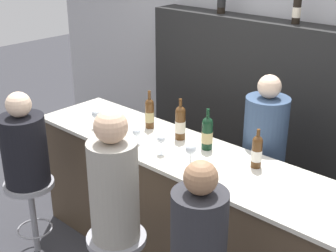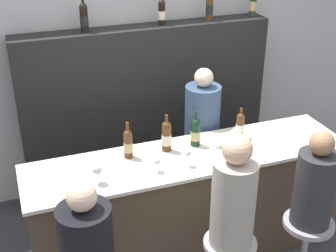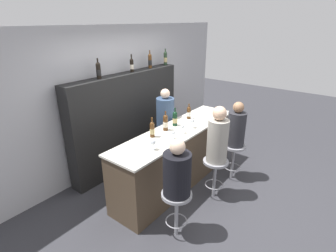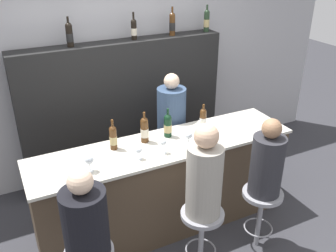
{
  "view_description": "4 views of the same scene",
  "coord_description": "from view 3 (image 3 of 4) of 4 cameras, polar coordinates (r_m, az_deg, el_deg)",
  "views": [
    {
      "loc": [
        1.98,
        -2.02,
        2.5
      ],
      "look_at": [
        -0.15,
        0.31,
        1.16
      ],
      "focal_mm": 50.0,
      "sensor_mm": 36.0,
      "label": 1
    },
    {
      "loc": [
        -1.31,
        -2.73,
        2.94
      ],
      "look_at": [
        -0.17,
        0.39,
        1.27
      ],
      "focal_mm": 50.0,
      "sensor_mm": 36.0,
      "label": 2
    },
    {
      "loc": [
        -3.22,
        -1.96,
        2.68
      ],
      "look_at": [
        -0.25,
        0.33,
        1.14
      ],
      "focal_mm": 28.0,
      "sensor_mm": 36.0,
      "label": 3
    },
    {
      "loc": [
        -1.42,
        -2.62,
        2.83
      ],
      "look_at": [
        0.08,
        0.41,
        1.15
      ],
      "focal_mm": 40.0,
      "sensor_mm": 36.0,
      "label": 4
    }
  ],
  "objects": [
    {
      "name": "wine_bottle_backbar_0",
      "position": [
        4.41,
        -14.9,
        11.64
      ],
      "size": [
        0.08,
        0.08,
        0.32
      ],
      "color": "black",
      "rests_on": "back_bar_cabinet"
    },
    {
      "name": "wine_glass_3",
      "position": [
        4.31,
        5.27,
        1.08
      ],
      "size": [
        0.08,
        0.08,
        0.16
      ],
      "color": "silver",
      "rests_on": "bar_counter"
    },
    {
      "name": "wine_glass_1",
      "position": [
        3.92,
        1.1,
        -1.57
      ],
      "size": [
        0.06,
        0.06,
        0.12
      ],
      "color": "silver",
      "rests_on": "bar_counter"
    },
    {
      "name": "guest_seated_middle",
      "position": [
        3.97,
        10.76,
        -2.53
      ],
      "size": [
        0.31,
        0.31,
        0.88
      ],
      "color": "gray",
      "rests_on": "bar_stool_middle"
    },
    {
      "name": "bar_stool_left",
      "position": [
        3.47,
        1.88,
        -16.23
      ],
      "size": [
        0.39,
        0.39,
        0.66
      ],
      "color": "gray",
      "rests_on": "ground_plane"
    },
    {
      "name": "wine_glass_0",
      "position": [
        3.58,
        -3.31,
        -3.55
      ],
      "size": [
        0.08,
        0.08,
        0.16
      ],
      "color": "silver",
      "rests_on": "bar_counter"
    },
    {
      "name": "guest_seated_left",
      "position": [
        3.21,
        1.98,
        -9.92
      ],
      "size": [
        0.35,
        0.35,
        0.75
      ],
      "color": "black",
      "rests_on": "bar_stool_left"
    },
    {
      "name": "wine_bottle_counter_2",
      "position": [
        4.39,
        1.54,
        1.66
      ],
      "size": [
        0.08,
        0.08,
        0.31
      ],
      "color": "black",
      "rests_on": "bar_counter"
    },
    {
      "name": "wine_bottle_backbar_2",
      "position": [
        5.25,
        -3.95,
        13.98
      ],
      "size": [
        0.07,
        0.07,
        0.34
      ],
      "color": "#4C2D14",
      "rests_on": "back_bar_cabinet"
    },
    {
      "name": "bar_counter",
      "position": [
        4.5,
        2.15,
        -6.62
      ],
      "size": [
        2.71,
        0.66,
        1.01
      ],
      "color": "#473828",
      "rests_on": "ground_plane"
    },
    {
      "name": "wine_bottle_counter_3",
      "position": [
        4.72,
        4.55,
        2.97
      ],
      "size": [
        0.07,
        0.07,
        0.28
      ],
      "color": "#4C2D14",
      "rests_on": "bar_counter"
    },
    {
      "name": "wall_back",
      "position": [
        5.07,
        -10.73,
        6.1
      ],
      "size": [
        6.4,
        0.05,
        2.6
      ],
      "color": "#B2B2B7",
      "rests_on": "ground_plane"
    },
    {
      "name": "wine_bottle_backbar_3",
      "position": [
        5.62,
        -0.57,
        14.55
      ],
      "size": [
        0.07,
        0.07,
        0.33
      ],
      "color": "#233823",
      "rests_on": "back_bar_cabinet"
    },
    {
      "name": "bar_stool_right",
      "position": [
        4.76,
        14.11,
        -5.51
      ],
      "size": [
        0.39,
        0.39,
        0.66
      ],
      "color": "gray",
      "rests_on": "ground_plane"
    },
    {
      "name": "ground_plane",
      "position": [
        4.63,
        5.28,
        -13.23
      ],
      "size": [
        16.0,
        16.0,
        0.0
      ],
      "primitive_type": "plane",
      "color": "#333338"
    },
    {
      "name": "wine_bottle_counter_0",
      "position": [
        3.96,
        -3.47,
        -0.71
      ],
      "size": [
        0.07,
        0.07,
        0.31
      ],
      "color": "#4C2D14",
      "rests_on": "bar_counter"
    },
    {
      "name": "back_bar_cabinet",
      "position": [
        5.04,
        -8.68,
        1.26
      ],
      "size": [
        2.54,
        0.28,
        1.79
      ],
      "color": "black",
      "rests_on": "ground_plane"
    },
    {
      "name": "bar_stool_middle",
      "position": [
        4.21,
        10.25,
        -9.03
      ],
      "size": [
        0.39,
        0.39,
        0.66
      ],
      "color": "gray",
      "rests_on": "ground_plane"
    },
    {
      "name": "bartender",
      "position": [
        4.95,
        -0.58,
        -1.22
      ],
      "size": [
        0.33,
        0.33,
        1.53
      ],
      "color": "#334766",
      "rests_on": "ground_plane"
    },
    {
      "name": "guest_seated_right",
      "position": [
        4.56,
        14.66,
        -0.23
      ],
      "size": [
        0.3,
        0.3,
        0.78
      ],
      "color": "#28282D",
      "rests_on": "bar_stool_right"
    },
    {
      "name": "wine_bottle_counter_1",
      "position": [
        4.19,
        -0.55,
        0.79
      ],
      "size": [
        0.08,
        0.08,
        0.32
      ],
      "color": "#4C2D14",
      "rests_on": "bar_counter"
    },
    {
      "name": "wine_bottle_backbar_1",
      "position": [
        4.89,
        -7.9,
        13.03
      ],
      "size": [
        0.07,
        0.07,
        0.31
      ],
      "color": "black",
      "rests_on": "back_bar_cabinet"
    },
    {
      "name": "wine_glass_2",
      "position": [
        4.1,
        3.19,
        -0.23
      ],
      "size": [
        0.07,
        0.07,
        0.14
      ],
      "color": "silver",
      "rests_on": "bar_counter"
    }
  ]
}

